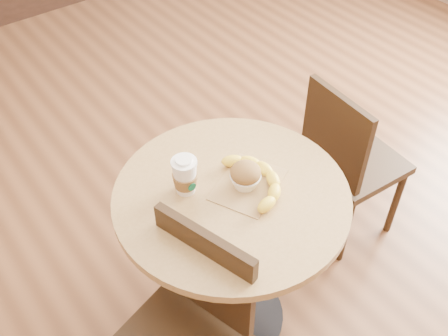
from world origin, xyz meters
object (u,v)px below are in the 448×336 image
Objects in this scene: cafe_table at (231,232)px; muffin at (245,176)px; banana at (256,178)px; chair_right at (347,159)px; chair_left at (186,329)px; coffee_cup at (185,177)px.

cafe_table is 7.54× the size of muffin.
banana is at bearing -6.88° from cafe_table.
chair_right is 0.72m from muffin.
chair_left is 6.15× the size of coffee_cup.
banana is (-0.59, -0.09, 0.32)m from chair_right.
coffee_cup reaches higher than banana.
cafe_table is at bearing -41.26° from coffee_cup.
chair_right is 0.87m from coffee_cup.
muffin is 0.35× the size of banana.
muffin is at bearing -1.64° from cafe_table.
muffin is at bearing 101.27° from chair_right.
cafe_table is at bearing 102.01° from chair_left.
coffee_cup reaches higher than chair_left.
chair_right is at bearing 6.68° from cafe_table.
chair_left is (-0.30, -0.16, -0.10)m from cafe_table.
muffin is (0.35, 0.16, 0.34)m from chair_left.
chair_right is at bearing -0.37° from coffee_cup.
banana is (0.20, -0.11, -0.04)m from coffee_cup.
chair_left reaches higher than banana.
chair_left is at bearing -151.79° from cafe_table.
muffin is (-0.63, -0.08, 0.35)m from chair_right.
cafe_table is 2.61× the size of banana.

